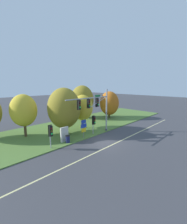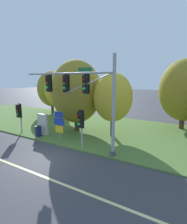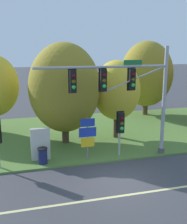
% 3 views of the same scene
% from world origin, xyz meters
% --- Properties ---
extents(ground_plane, '(160.00, 160.00, 0.00)m').
position_xyz_m(ground_plane, '(0.00, 0.00, 0.00)').
color(ground_plane, '#3D3D42').
extents(lane_stripe, '(36.00, 0.16, 0.01)m').
position_xyz_m(lane_stripe, '(0.00, -1.20, 0.00)').
color(lane_stripe, beige).
rests_on(lane_stripe, ground).
extents(grass_verge, '(48.00, 11.50, 0.10)m').
position_xyz_m(grass_verge, '(0.00, 8.25, 0.05)').
color(grass_verge, '#517533').
rests_on(grass_verge, ground).
extents(traffic_signal_mast, '(7.83, 0.49, 6.52)m').
position_xyz_m(traffic_signal_mast, '(1.26, 2.87, 4.26)').
color(traffic_signal_mast, '#9EA0A5').
rests_on(traffic_signal_mast, grass_verge).
extents(pedestrian_signal_near_kerb, '(0.46, 0.55, 2.77)m').
position_xyz_m(pedestrian_signal_near_kerb, '(-5.92, 3.05, 2.06)').
color(pedestrian_signal_near_kerb, '#9EA0A5').
rests_on(pedestrian_signal_near_kerb, grass_verge).
extents(pedestrian_signal_further_along, '(0.46, 0.55, 2.77)m').
position_xyz_m(pedestrian_signal_further_along, '(1.04, 3.02, 2.06)').
color(pedestrian_signal_further_along, '#9EA0A5').
rests_on(pedestrian_signal_further_along, grass_verge).
extents(route_sign_post, '(1.02, 0.08, 2.54)m').
position_xyz_m(route_sign_post, '(-0.98, 2.99, 1.65)').
color(route_sign_post, slate).
rests_on(route_sign_post, grass_verge).
extents(tree_nearest_road, '(4.15, 4.15, 6.17)m').
position_xyz_m(tree_nearest_road, '(-10.35, 12.07, 3.67)').
color(tree_nearest_road, '#4C3823').
rests_on(tree_nearest_road, grass_verge).
extents(tree_left_of_mast, '(3.55, 3.55, 5.95)m').
position_xyz_m(tree_left_of_mast, '(-6.35, 9.24, 3.81)').
color(tree_left_of_mast, '#4C3823').
rests_on(tree_left_of_mast, grass_verge).
extents(tree_behind_signpost, '(4.76, 4.76, 6.78)m').
position_xyz_m(tree_behind_signpost, '(-1.71, 6.38, 3.89)').
color(tree_behind_signpost, '#423021').
rests_on(tree_behind_signpost, grass_verge).
extents(tree_mid_verge, '(3.36, 3.36, 5.56)m').
position_xyz_m(tree_mid_verge, '(2.01, 6.53, 3.54)').
color(tree_mid_verge, '#423021').
rests_on(tree_mid_verge, grass_verge).
extents(tree_tall_centre, '(4.90, 4.90, 6.98)m').
position_xyz_m(tree_tall_centre, '(7.11, 12.37, 4.00)').
color(tree_tall_centre, '#4C3823').
rests_on(tree_tall_centre, grass_verge).
extents(info_kiosk, '(1.10, 0.24, 1.90)m').
position_xyz_m(info_kiosk, '(-3.62, 3.75, 1.04)').
color(info_kiosk, beige).
rests_on(info_kiosk, grass_verge).
extents(trash_bin, '(0.56, 0.56, 0.93)m').
position_xyz_m(trash_bin, '(-3.57, 3.14, 0.57)').
color(trash_bin, '#191E4C').
rests_on(trash_bin, grass_verge).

